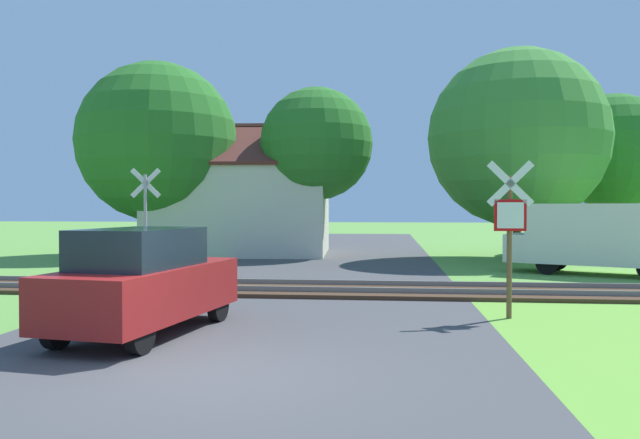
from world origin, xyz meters
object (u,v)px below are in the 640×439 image
at_px(stop_sign_near, 510,227).
at_px(mail_truck, 594,235).
at_px(tree_far, 612,152).
at_px(crossing_sign_far, 145,215).
at_px(parked_car, 144,281).
at_px(tree_center, 316,144).
at_px(tree_right, 517,138).
at_px(house, 243,207).
at_px(tree_left, 158,142).

xyz_separation_m(stop_sign_near, mail_truck, (4.20, 8.29, -0.52)).
bearing_deg(tree_far, mail_truck, -111.88).
height_order(stop_sign_near, crossing_sign_far, crossing_sign_far).
bearing_deg(parked_car, tree_center, 95.26).
relative_size(crossing_sign_far, mail_truck, 0.63).
distance_m(stop_sign_near, tree_right, 14.36).
bearing_deg(tree_right, house, 169.07).
xyz_separation_m(tree_far, parked_car, (-14.43, -20.04, -3.80)).
bearing_deg(crossing_sign_far, house, 77.36).
bearing_deg(tree_center, stop_sign_near, -69.91).
xyz_separation_m(house, parked_car, (2.53, -18.11, -1.26)).
relative_size(house, tree_left, 0.99).
xyz_separation_m(crossing_sign_far, house, (0.43, 10.60, 0.26)).
xyz_separation_m(stop_sign_near, tree_right, (2.93, 13.70, 3.17)).
xyz_separation_m(stop_sign_near, tree_far, (8.07, 17.91, 2.94)).
height_order(crossing_sign_far, tree_far, tree_far).
distance_m(stop_sign_near, mail_truck, 9.31).
distance_m(tree_right, tree_center, 8.29).
height_order(stop_sign_near, tree_far, tree_far).
bearing_deg(tree_left, parked_car, -70.14).
distance_m(crossing_sign_far, mail_truck, 13.85).
bearing_deg(house, tree_left, -158.32).
height_order(stop_sign_near, parked_car, stop_sign_near).
xyz_separation_m(mail_truck, parked_car, (-10.56, -10.42, -0.34)).
xyz_separation_m(stop_sign_near, tree_center, (-5.31, 14.52, 3.08)).
bearing_deg(tree_far, stop_sign_near, -114.24).
bearing_deg(parked_car, tree_right, 68.43).
bearing_deg(parked_car, stop_sign_near, 27.34).
xyz_separation_m(crossing_sign_far, parked_car, (2.96, -7.51, -1.00)).
bearing_deg(tree_left, tree_center, 0.97).
height_order(stop_sign_near, tree_left, tree_left).
bearing_deg(parked_car, house, 106.82).
distance_m(tree_left, tree_center, 7.02).
height_order(tree_far, parked_car, tree_far).
bearing_deg(stop_sign_near, mail_truck, -116.51).
distance_m(tree_right, tree_left, 15.28).
bearing_deg(stop_sign_near, tree_left, -49.07).
bearing_deg(tree_right, mail_truck, -76.78).
bearing_deg(parked_car, crossing_sign_far, 120.36).
distance_m(stop_sign_near, tree_far, 19.86).
relative_size(tree_right, mail_truck, 1.63).
bearing_deg(tree_right, tree_center, 174.28).
bearing_deg(house, crossing_sign_far, -95.25).
relative_size(house, tree_far, 1.14).
relative_size(house, parked_car, 2.00).
height_order(house, mail_truck, house).
distance_m(mail_truck, parked_car, 14.84).
relative_size(house, tree_center, 1.16).
bearing_deg(mail_truck, stop_sign_near, 178.74).
bearing_deg(crossing_sign_far, tree_right, 23.82).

